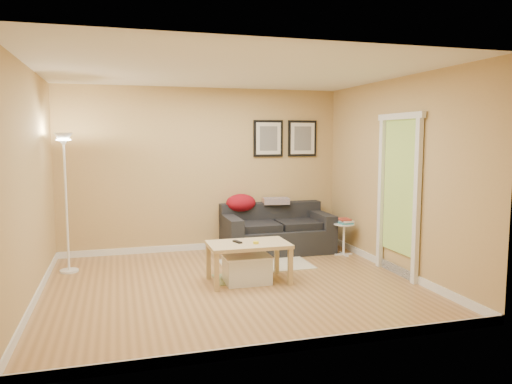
% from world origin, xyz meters
% --- Properties ---
extents(floor, '(4.50, 4.50, 0.00)m').
position_xyz_m(floor, '(0.00, 0.00, 0.00)').
color(floor, '#B0804B').
rests_on(floor, ground).
extents(ceiling, '(4.50, 4.50, 0.00)m').
position_xyz_m(ceiling, '(0.00, 0.00, 2.60)').
color(ceiling, white).
rests_on(ceiling, wall_back).
extents(wall_back, '(4.50, 0.00, 4.50)m').
position_xyz_m(wall_back, '(0.00, 2.00, 1.30)').
color(wall_back, tan).
rests_on(wall_back, ground).
extents(wall_front, '(4.50, 0.00, 4.50)m').
position_xyz_m(wall_front, '(0.00, -2.00, 1.30)').
color(wall_front, tan).
rests_on(wall_front, ground).
extents(wall_left, '(0.00, 4.00, 4.00)m').
position_xyz_m(wall_left, '(-2.25, 0.00, 1.30)').
color(wall_left, tan).
rests_on(wall_left, ground).
extents(wall_right, '(0.00, 4.00, 4.00)m').
position_xyz_m(wall_right, '(2.25, 0.00, 1.30)').
color(wall_right, tan).
rests_on(wall_right, ground).
extents(baseboard_back, '(4.50, 0.02, 0.10)m').
position_xyz_m(baseboard_back, '(0.00, 1.99, 0.05)').
color(baseboard_back, white).
rests_on(baseboard_back, ground).
extents(baseboard_front, '(4.50, 0.02, 0.10)m').
position_xyz_m(baseboard_front, '(0.00, -1.99, 0.05)').
color(baseboard_front, white).
rests_on(baseboard_front, ground).
extents(baseboard_left, '(0.02, 4.00, 0.10)m').
position_xyz_m(baseboard_left, '(-2.24, 0.00, 0.05)').
color(baseboard_left, white).
rests_on(baseboard_left, ground).
extents(baseboard_right, '(0.02, 4.00, 0.10)m').
position_xyz_m(baseboard_right, '(2.24, 0.00, 0.05)').
color(baseboard_right, white).
rests_on(baseboard_right, ground).
extents(sofa, '(1.70, 0.90, 0.75)m').
position_xyz_m(sofa, '(1.09, 1.53, 0.38)').
color(sofa, black).
rests_on(sofa, ground).
extents(red_throw, '(0.48, 0.36, 0.28)m').
position_xyz_m(red_throw, '(0.57, 1.81, 0.77)').
color(red_throw, maroon).
rests_on(red_throw, sofa).
extents(plaid_throw, '(0.45, 0.32, 0.10)m').
position_xyz_m(plaid_throw, '(1.16, 1.81, 0.78)').
color(plaid_throw, tan).
rests_on(plaid_throw, sofa).
extents(framed_print_left, '(0.50, 0.04, 0.60)m').
position_xyz_m(framed_print_left, '(1.08, 1.98, 1.80)').
color(framed_print_left, black).
rests_on(framed_print_left, wall_back).
extents(framed_print_right, '(0.50, 0.04, 0.60)m').
position_xyz_m(framed_print_right, '(1.68, 1.98, 1.80)').
color(framed_print_right, black).
rests_on(framed_print_right, wall_back).
extents(area_rug, '(1.25, 0.85, 0.01)m').
position_xyz_m(area_rug, '(0.69, 0.81, 0.01)').
color(area_rug, beige).
rests_on(area_rug, ground).
extents(green_runner, '(0.70, 0.50, 0.01)m').
position_xyz_m(green_runner, '(0.18, 0.23, 0.01)').
color(green_runner, '#668C4C').
rests_on(green_runner, ground).
extents(coffee_table, '(1.12, 0.83, 0.50)m').
position_xyz_m(coffee_table, '(0.23, 0.06, 0.25)').
color(coffee_table, tan).
rests_on(coffee_table, ground).
extents(remote_control, '(0.10, 0.17, 0.02)m').
position_xyz_m(remote_control, '(0.10, 0.11, 0.51)').
color(remote_control, black).
rests_on(remote_control, coffee_table).
extents(tape_roll, '(0.07, 0.07, 0.03)m').
position_xyz_m(tape_roll, '(0.30, -0.01, 0.52)').
color(tape_roll, yellow).
rests_on(tape_roll, coffee_table).
extents(storage_bin, '(0.58, 0.42, 0.36)m').
position_xyz_m(storage_bin, '(0.20, 0.03, 0.18)').
color(storage_bin, white).
rests_on(storage_bin, ground).
extents(side_table, '(0.32, 0.32, 0.49)m').
position_xyz_m(side_table, '(2.02, 1.03, 0.25)').
color(side_table, white).
rests_on(side_table, ground).
extents(book_stack, '(0.19, 0.25, 0.08)m').
position_xyz_m(book_stack, '(2.03, 1.04, 0.53)').
color(book_stack, teal).
rests_on(book_stack, side_table).
extents(floor_lamp, '(0.25, 0.25, 1.89)m').
position_xyz_m(floor_lamp, '(-2.00, 1.18, 0.89)').
color(floor_lamp, white).
rests_on(floor_lamp, ground).
extents(doorway, '(0.12, 1.01, 2.13)m').
position_xyz_m(doorway, '(2.20, -0.15, 1.02)').
color(doorway, white).
rests_on(doorway, ground).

